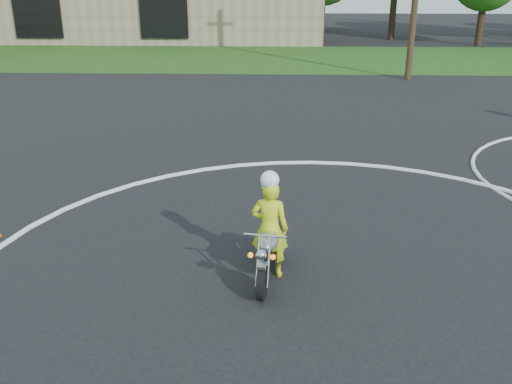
{
  "coord_description": "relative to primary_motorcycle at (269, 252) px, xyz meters",
  "views": [
    {
      "loc": [
        -0.95,
        -5.01,
        4.74
      ],
      "look_at": [
        -1.27,
        4.16,
        1.1
      ],
      "focal_mm": 40.0,
      "sensor_mm": 36.0,
      "label": 1
    }
  ],
  "objects": [
    {
      "name": "grass_strip",
      "position": [
        1.02,
        23.87,
        -0.47
      ],
      "size": [
        120.0,
        10.0,
        0.02
      ],
      "primitive_type": "cube",
      "color": "#1E4714",
      "rests_on": "ground"
    },
    {
      "name": "primary_motorcycle",
      "position": [
        0.0,
        0.0,
        0.0
      ],
      "size": [
        0.69,
        1.86,
        0.98
      ],
      "rotation": [
        0.0,
        0.0,
        -0.15
      ],
      "color": "black",
      "rests_on": "ground"
    },
    {
      "name": "rider_primary_grp",
      "position": [
        0.0,
        0.13,
        0.4
      ],
      "size": [
        0.66,
        0.48,
        1.83
      ],
      "rotation": [
        0.0,
        0.0,
        -0.15
      ],
      "color": "#D1E818",
      "rests_on": "ground"
    },
    {
      "name": "course_markings",
      "position": [
        3.19,
        1.22,
        -0.47
      ],
      "size": [
        19.05,
        19.05,
        0.12
      ],
      "color": "silver",
      "rests_on": "ground"
    }
  ]
}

